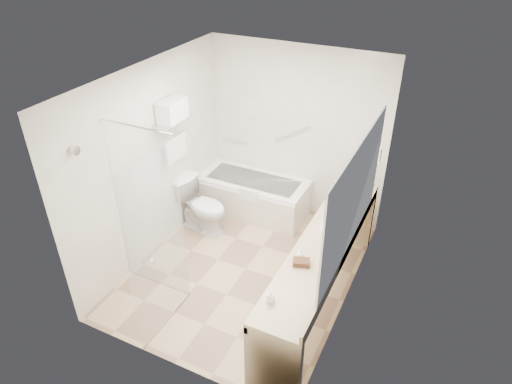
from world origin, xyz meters
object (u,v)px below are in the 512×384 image
at_px(toilet, 202,206).
at_px(amenity_basket, 301,262).
at_px(water_bottle_left, 339,207).
at_px(bathtub, 253,195).
at_px(vanity_counter, 321,260).

relative_size(toilet, amenity_basket, 4.49).
xyz_separation_m(amenity_basket, water_bottle_left, (0.06, 1.08, 0.05)).
xyz_separation_m(bathtub, water_bottle_left, (1.49, -0.70, 0.65)).
height_order(toilet, water_bottle_left, water_bottle_left).
bearing_deg(toilet, bathtub, -22.42).
bearing_deg(amenity_basket, water_bottle_left, 86.78).
distance_m(vanity_counter, water_bottle_left, 0.75).
relative_size(vanity_counter, water_bottle_left, 15.31).
height_order(vanity_counter, water_bottle_left, water_bottle_left).
relative_size(bathtub, vanity_counter, 0.59).
relative_size(amenity_basket, water_bottle_left, 0.98).
xyz_separation_m(toilet, amenity_basket, (1.87, -1.06, 0.50)).
bearing_deg(water_bottle_left, vanity_counter, -86.80).
distance_m(bathtub, water_bottle_left, 1.77).
bearing_deg(bathtub, vanity_counter, -42.35).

